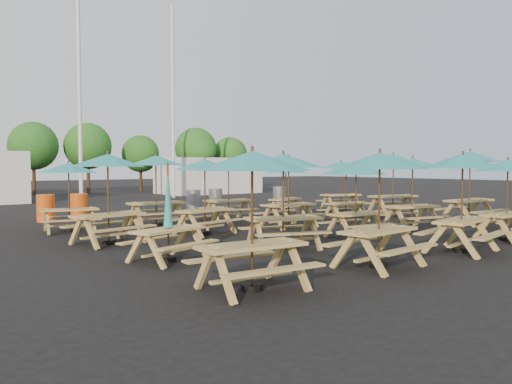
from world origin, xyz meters
TOP-DOWN VIEW (x-y plane):
  - ground at (0.00, 0.00)m, footprint 120.00×120.00m
  - picnic_unit_0 at (-5.82, -5.98)m, footprint 2.06×2.06m
  - picnic_unit_1 at (-5.74, -2.94)m, footprint 1.96×1.82m
  - picnic_unit_2 at (-5.86, 0.11)m, footprint 2.34×2.34m
  - picnic_unit_3 at (-5.93, 3.14)m, footprint 2.06×2.06m
  - picnic_unit_4 at (-2.73, -6.05)m, footprint 2.11×2.11m
  - picnic_unit_5 at (-2.79, -3.21)m, footprint 2.47×2.47m
  - picnic_unit_6 at (-2.95, 0.12)m, footprint 2.23×2.23m
  - picnic_unit_7 at (-3.11, 2.97)m, footprint 2.14×2.14m
  - picnic_unit_8 at (0.21, -6.10)m, footprint 2.28×2.28m
  - picnic_unit_9 at (0.06, -3.02)m, footprint 1.86×1.86m
  - picnic_unit_10 at (0.10, -0.12)m, footprint 2.01×2.01m
  - picnic_unit_11 at (-0.21, 2.90)m, footprint 2.17×2.17m
  - picnic_unit_12 at (2.88, -5.85)m, footprint 1.87×1.87m
  - picnic_unit_13 at (2.81, -2.92)m, footprint 2.25×2.25m
  - picnic_unit_14 at (2.91, -0.06)m, footprint 1.91×1.91m
  - picnic_unit_15 at (2.76, 3.11)m, footprint 2.10×2.10m
  - picnic_unit_17 at (5.75, -3.18)m, footprint 2.17×2.17m
  - picnic_unit_18 at (5.85, 0.11)m, footprint 2.50×2.50m
  - picnic_unit_19 at (5.94, 3.00)m, footprint 2.33×2.33m
  - waste_bin_0 at (-5.77, 6.40)m, footprint 0.61×0.61m
  - waste_bin_1 at (-4.62, 6.28)m, footprint 0.61×0.61m
  - waste_bin_2 at (0.30, 6.33)m, footprint 0.61×0.61m
  - waste_bin_3 at (1.65, 6.66)m, footprint 0.61×0.61m
  - waste_bin_4 at (5.22, 6.41)m, footprint 0.61×0.61m
  - mast_0 at (-2.00, 14.00)m, footprint 0.20×0.20m
  - mast_1 at (4.50, 16.00)m, footprint 0.20×0.20m
  - event_tent_1 at (9.00, 19.00)m, footprint 7.00×4.00m
  - tree_3 at (-1.75, 24.72)m, footprint 3.36×3.36m
  - tree_4 at (1.90, 24.26)m, footprint 3.41×3.41m
  - tree_5 at (6.22, 24.67)m, footprint 2.94×2.94m
  - tree_6 at (10.23, 22.90)m, footprint 3.38×3.38m
  - tree_7 at (13.63, 22.92)m, footprint 2.95×2.95m

SIDE VIEW (x-z plane):
  - ground at x=0.00m, z-range 0.00..0.00m
  - waste_bin_0 at x=-5.77m, z-range 0.00..0.99m
  - waste_bin_1 at x=-4.62m, z-range 0.00..0.99m
  - waste_bin_2 at x=0.30m, z-range 0.00..0.99m
  - waste_bin_3 at x=1.65m, z-range 0.00..0.99m
  - waste_bin_4 at x=5.22m, z-range 0.00..0.99m
  - picnic_unit_1 at x=-5.74m, z-range -0.19..1.90m
  - event_tent_1 at x=9.00m, z-range 0.00..2.60m
  - picnic_unit_15 at x=2.76m, z-range 0.73..2.76m
  - picnic_unit_14 at x=2.91m, z-range 0.73..2.78m
  - picnic_unit_9 at x=0.06m, z-range 0.75..2.83m
  - picnic_unit_3 at x=-5.93m, z-range 0.76..2.89m
  - picnic_unit_12 at x=2.88m, z-range 0.79..2.99m
  - picnic_unit_6 at x=-2.95m, z-range 0.80..3.02m
  - picnic_unit_19 at x=5.94m, z-range 0.80..3.04m
  - picnic_unit_0 at x=-5.82m, z-range 0.81..3.09m
  - picnic_unit_11 at x=-0.21m, z-range 0.82..3.10m
  - picnic_unit_13 at x=2.81m, z-range 0.82..3.10m
  - picnic_unit_4 at x=-2.73m, z-range 0.82..3.12m
  - picnic_unit_8 at x=0.21m, z-range 0.82..3.12m
  - picnic_unit_10 at x=0.10m, z-range 0.83..3.15m
  - picnic_unit_5 at x=-2.79m, z-range 0.83..3.16m
  - picnic_unit_2 at x=-5.86m, z-range 0.84..3.18m
  - picnic_unit_7 at x=-3.11m, z-range 0.85..3.24m
  - picnic_unit_18 at x=5.85m, z-range 0.89..3.39m
  - picnic_unit_17 at x=5.75m, z-range 0.91..3.45m
  - tree_5 at x=6.22m, z-range 0.75..5.20m
  - tree_7 at x=13.63m, z-range 0.75..5.23m
  - tree_3 at x=-1.75m, z-range 0.86..5.95m
  - tree_6 at x=10.23m, z-range 0.86..5.99m
  - tree_4 at x=1.90m, z-range 0.87..6.04m
  - mast_0 at x=-2.00m, z-range 0.00..12.00m
  - mast_1 at x=4.50m, z-range 0.00..12.00m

